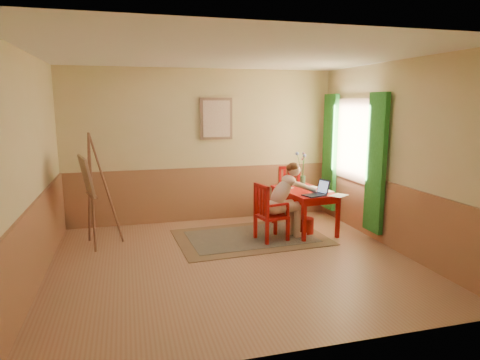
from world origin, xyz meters
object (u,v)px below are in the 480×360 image
object	(u,v)px
figure	(285,197)
chair_back	(291,192)
chair_left	(269,213)
laptop	(317,192)
table	(304,195)
easel	(89,180)

from	to	relation	value
figure	chair_back	bearing A→B (deg)	64.22
chair_left	laptop	xyz separation A→B (m)	(0.79, -0.07, 0.30)
table	figure	xyz separation A→B (m)	(-0.48, -0.32, 0.06)
figure	chair_left	bearing A→B (deg)	-169.64
table	figure	size ratio (longest dim) A/B	1.02
figure	laptop	world-z (taller)	figure
easel	table	bearing A→B (deg)	-1.85
chair_back	laptop	bearing A→B (deg)	-94.52
chair_back	easel	distance (m)	3.75
table	easel	bearing A→B (deg)	178.15
table	chair_back	size ratio (longest dim) A/B	1.31
table	laptop	distance (m)	0.46
laptop	easel	xyz separation A→B (m)	(-3.50, 0.55, 0.27)
chair_left	easel	size ratio (longest dim) A/B	0.53
laptop	table	bearing A→B (deg)	93.03
easel	laptop	bearing A→B (deg)	-8.96
table	figure	distance (m)	0.58
table	chair_left	bearing A→B (deg)	-154.35
chair_left	figure	bearing A→B (deg)	10.36
table	easel	distance (m)	3.50
figure	easel	size ratio (longest dim) A/B	0.71
chair_back	laptop	distance (m)	1.42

